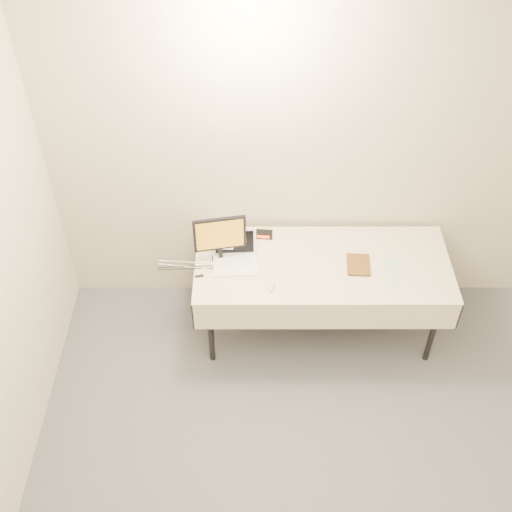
{
  "coord_description": "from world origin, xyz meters",
  "views": [
    {
      "loc": [
        -0.49,
        -1.28,
        3.99
      ],
      "look_at": [
        -0.49,
        1.99,
        0.86
      ],
      "focal_mm": 45.0,
      "sensor_mm": 36.0,
      "label": 1
    }
  ],
  "objects_px": {
    "table": "(322,269)",
    "laptop": "(235,255)",
    "book": "(348,254)",
    "monitor": "(220,236)"
  },
  "relations": [
    {
      "from": "table",
      "to": "laptop",
      "type": "bearing_deg",
      "value": 177.73
    },
    {
      "from": "laptop",
      "to": "book",
      "type": "xyz_separation_m",
      "value": [
        0.81,
        -0.05,
        0.06
      ]
    },
    {
      "from": "monitor",
      "to": "laptop",
      "type": "bearing_deg",
      "value": -21.59
    },
    {
      "from": "table",
      "to": "laptop",
      "type": "height_order",
      "value": "laptop"
    },
    {
      "from": "laptop",
      "to": "book",
      "type": "relative_size",
      "value": 1.5
    },
    {
      "from": "laptop",
      "to": "monitor",
      "type": "bearing_deg",
      "value": 165.83
    },
    {
      "from": "table",
      "to": "book",
      "type": "bearing_deg",
      "value": -7.56
    },
    {
      "from": "laptop",
      "to": "monitor",
      "type": "height_order",
      "value": "monitor"
    },
    {
      "from": "monitor",
      "to": "book",
      "type": "distance_m",
      "value": 0.92
    },
    {
      "from": "book",
      "to": "monitor",
      "type": "bearing_deg",
      "value": 179.83
    }
  ]
}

